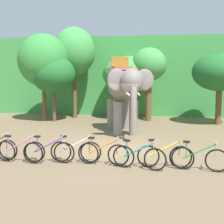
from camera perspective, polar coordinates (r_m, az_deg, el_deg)
ground_plane at (r=12.42m, az=-0.59°, el=-6.54°), size 80.00×80.00×0.00m
foliage_hedge at (r=24.23m, az=4.30°, el=6.68°), size 36.00×6.00×5.44m
tree_right at (r=19.40m, az=-12.58°, el=9.27°), size 3.03×3.03×5.30m
tree_far_left at (r=19.07m, az=-10.77°, el=6.83°), size 2.66×2.66×4.00m
tree_center at (r=20.45m, az=-7.02°, el=10.95°), size 2.72×2.72×5.87m
tree_center_right at (r=19.88m, az=3.17°, el=6.94°), size 3.37×3.37×4.02m
tree_far_right at (r=19.11m, az=6.83°, el=8.49°), size 2.13×2.13×4.48m
tree_left at (r=18.60m, az=19.27°, el=6.90°), size 3.11×3.11×4.08m
elephant at (r=15.06m, az=2.13°, el=4.37°), size 2.75×4.22×3.78m
bike_pink at (r=10.75m, az=-16.75°, el=-6.92°), size 1.71×0.52×0.92m
bike_purple at (r=10.49m, az=-11.50°, el=-7.11°), size 1.71×0.52×0.92m
bike_white at (r=10.40m, az=-6.73°, el=-7.15°), size 1.71×0.52×0.92m
bike_orange at (r=10.04m, az=-1.67°, el=-7.61°), size 1.71×0.52×0.92m
bike_teal at (r=9.65m, az=4.99°, el=-8.26°), size 1.69×0.52×0.92m
bike_yellow at (r=9.90m, az=9.62°, el=-7.94°), size 1.71×0.52×0.92m
bike_green at (r=9.83m, az=15.82°, el=-8.22°), size 1.70×0.52×0.92m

